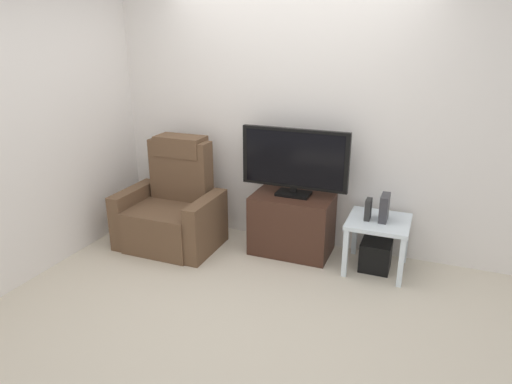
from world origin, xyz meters
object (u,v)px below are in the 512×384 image
(television, at_px, (294,161))
(game_console, at_px, (384,208))
(tv_stand, at_px, (292,224))
(recliner_armchair, at_px, (173,209))
(subwoofer_box, at_px, (376,255))
(side_table, at_px, (378,228))
(book_upright, at_px, (368,209))

(television, relative_size, game_console, 4.35)
(game_console, bearing_deg, tv_stand, 176.89)
(recliner_armchair, distance_m, subwoofer_box, 2.04)
(side_table, xyz_separation_m, subwoofer_box, (0.00, 0.00, -0.27))
(tv_stand, relative_size, subwoofer_box, 2.85)
(television, height_order, side_table, television)
(book_upright, distance_m, game_console, 0.14)
(recliner_armchair, xyz_separation_m, side_table, (2.02, 0.20, 0.04))
(tv_stand, bearing_deg, book_upright, -6.04)
(book_upright, xyz_separation_m, game_console, (0.14, 0.03, 0.02))
(television, height_order, recliner_armchair, television)
(book_upright, bearing_deg, side_table, 11.31)
(side_table, xyz_separation_m, book_upright, (-0.10, -0.02, 0.17))
(tv_stand, relative_size, television, 0.74)
(tv_stand, height_order, book_upright, book_upright)
(subwoofer_box, bearing_deg, television, 174.77)
(recliner_armchair, distance_m, game_console, 2.08)
(tv_stand, distance_m, subwoofer_box, 0.84)
(subwoofer_box, bearing_deg, tv_stand, 176.07)
(side_table, bearing_deg, tv_stand, 176.07)
(side_table, distance_m, subwoofer_box, 0.27)
(recliner_armchair, height_order, side_table, recliner_armchair)
(tv_stand, distance_m, recliner_armchair, 1.22)
(side_table, distance_m, book_upright, 0.20)
(tv_stand, height_order, game_console, game_console)
(side_table, bearing_deg, television, 174.77)
(subwoofer_box, xyz_separation_m, book_upright, (-0.10, -0.02, 0.45))
(television, bearing_deg, recliner_armchair, -167.12)
(tv_stand, distance_m, television, 0.64)
(side_table, relative_size, book_upright, 2.84)
(television, relative_size, recliner_armchair, 0.95)
(game_console, bearing_deg, book_upright, -167.47)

